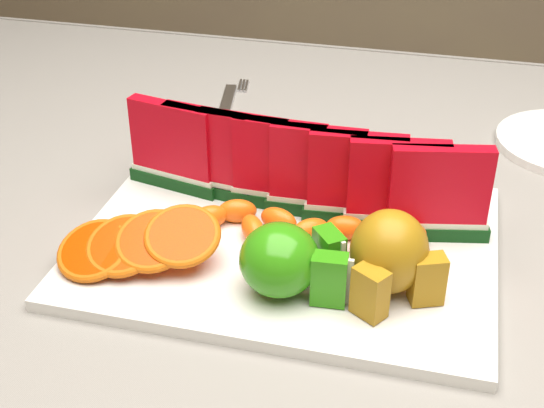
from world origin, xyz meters
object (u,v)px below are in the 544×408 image
Objects in this scene: pear_cluster at (390,256)px; fork at (227,108)px; apple_cluster at (288,261)px; platter at (287,244)px.

fork is (-0.26, 0.36, -0.05)m from pear_cluster.
pear_cluster is (0.09, 0.02, 0.01)m from apple_cluster.
fork is at bearing 126.05° from pear_cluster.
apple_cluster reaches higher than platter.
fork is at bearing 117.41° from platter.
apple_cluster is 0.09m from pear_cluster.
pear_cluster is 0.50× the size of fork.
pear_cluster is (0.10, -0.06, 0.04)m from platter.
apple_cluster is at bearing -65.34° from fork.
platter is 3.61× the size of apple_cluster.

